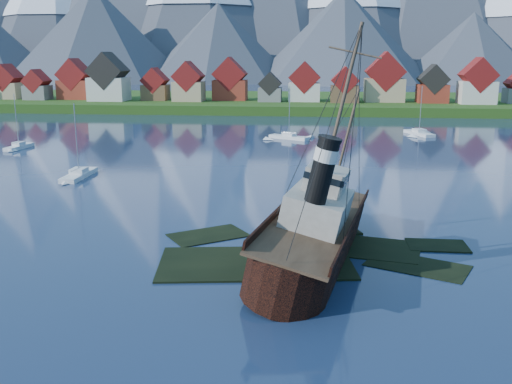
# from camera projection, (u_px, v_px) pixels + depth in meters

# --- Properties ---
(ground) EXTENTS (1400.00, 1400.00, 0.00)m
(ground) POSITION_uv_depth(u_px,v_px,m) (289.00, 258.00, 55.05)
(ground) COLOR #1A2A49
(ground) RESTS_ON ground
(shoal) EXTENTS (31.71, 21.24, 1.14)m
(shoal) POSITION_uv_depth(u_px,v_px,m) (307.00, 254.00, 57.03)
(shoal) COLOR black
(shoal) RESTS_ON ground
(shore_bank) EXTENTS (600.00, 80.00, 3.20)m
(shore_bank) POSITION_uv_depth(u_px,v_px,m) (310.00, 106.00, 219.41)
(shore_bank) COLOR #1C4112
(shore_bank) RESTS_ON ground
(seawall) EXTENTS (600.00, 2.50, 2.00)m
(seawall) POSITION_uv_depth(u_px,v_px,m) (309.00, 116.00, 182.67)
(seawall) COLOR #3F3D38
(seawall) RESTS_ON ground
(town) EXTENTS (250.96, 16.69, 17.30)m
(town) POSITION_uv_depth(u_px,v_px,m) (217.00, 84.00, 203.44)
(town) COLOR maroon
(town) RESTS_ON ground
(tugboat_wreck) EXTENTS (6.84, 29.46, 23.34)m
(tugboat_wreck) POSITION_uv_depth(u_px,v_px,m) (308.00, 227.00, 54.89)
(tugboat_wreck) COLOR black
(tugboat_wreck) RESTS_ON ground
(sailboat_a) EXTENTS (2.63, 10.09, 12.29)m
(sailboat_a) POSITION_uv_depth(u_px,v_px,m) (79.00, 176.00, 91.15)
(sailboat_a) COLOR silver
(sailboat_a) RESTS_ON ground
(sailboat_b) EXTENTS (2.76, 8.34, 11.88)m
(sailboat_b) POSITION_uv_depth(u_px,v_px,m) (19.00, 147.00, 118.93)
(sailboat_b) COLOR silver
(sailboat_b) RESTS_ON ground
(sailboat_c) EXTENTS (9.74, 6.90, 12.62)m
(sailboat_c) POSITION_uv_depth(u_px,v_px,m) (289.00, 138.00, 132.61)
(sailboat_c) COLOR silver
(sailboat_c) RESTS_ON ground
(sailboat_e) EXTENTS (6.24, 10.88, 12.33)m
(sailboat_e) POSITION_uv_depth(u_px,v_px,m) (419.00, 134.00, 139.49)
(sailboat_e) COLOR silver
(sailboat_e) RESTS_ON ground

